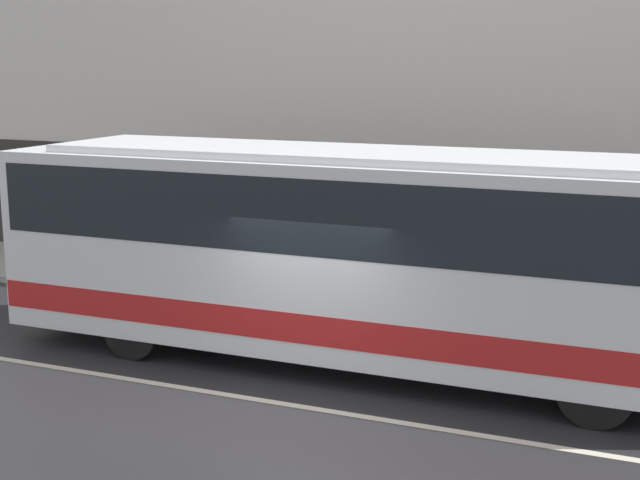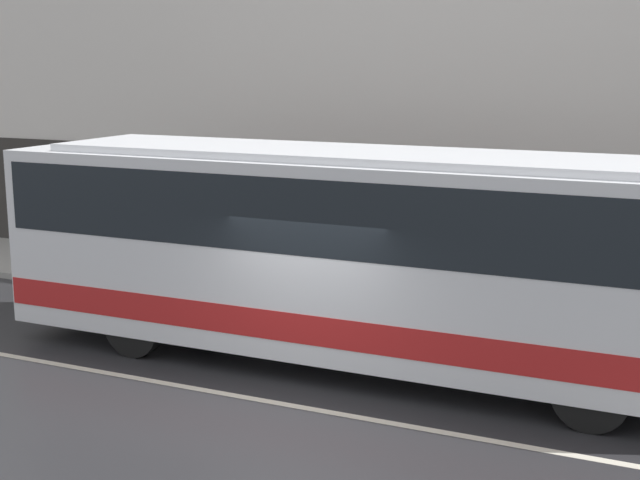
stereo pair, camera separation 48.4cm
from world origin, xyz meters
The scene contains 4 objects.
ground_plane centered at (0.00, 0.00, 0.00)m, with size 60.00×60.00×0.00m, color #262628.
sidewalk centered at (0.00, 5.53, 0.07)m, with size 60.00×3.06×0.14m.
lane_stripe centered at (0.00, 0.00, 0.00)m, with size 54.00×0.14×0.01m.
transit_bus centered at (0.04, 2.00, 1.93)m, with size 11.24×2.61×3.42m.
Camera 2 is at (5.39, -10.57, 4.77)m, focal length 50.00 mm.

